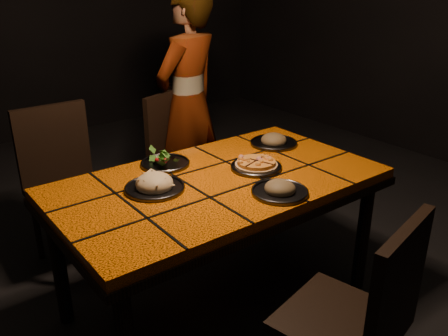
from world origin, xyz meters
TOP-DOWN VIEW (x-y plane):
  - room_shell at (0.00, 0.00)m, footprint 6.04×7.04m
  - dining_table at (0.00, 0.00)m, footprint 1.62×0.92m
  - chair_near at (-0.03, -0.92)m, footprint 0.50×0.50m
  - chair_far_left at (-0.46, 0.95)m, footprint 0.44×0.44m
  - chair_far_right at (0.38, 0.98)m, footprint 0.54×0.54m
  - diner at (0.52, 1.05)m, footprint 0.69×0.57m
  - plate_pizza at (0.23, -0.02)m, footprint 0.28×0.28m
  - plate_pasta at (-0.32, 0.08)m, footprint 0.28×0.28m
  - plate_salad at (-0.12, 0.31)m, footprint 0.26×0.26m
  - plate_mushroom_a at (0.12, -0.31)m, footprint 0.26×0.26m
  - plate_mushroom_b at (0.55, 0.20)m, footprint 0.28×0.28m

SIDE VIEW (x-z plane):
  - chair_far_right at x=0.38m, z-range 0.07..0.99m
  - chair_near at x=-0.03m, z-range 0.07..1.00m
  - chair_far_left at x=-0.46m, z-range 0.07..1.04m
  - dining_table at x=0.00m, z-range 0.30..1.05m
  - plate_pizza at x=0.23m, z-range 0.75..0.79m
  - plate_mushroom_a at x=0.12m, z-range 0.73..0.82m
  - plate_mushroom_b at x=0.55m, z-range 0.73..0.82m
  - plate_pasta at x=-0.32m, z-range 0.73..0.82m
  - plate_salad at x=-0.12m, z-range 0.74..0.81m
  - diner at x=0.52m, z-range 0.00..1.63m
  - room_shell at x=0.00m, z-range -0.04..3.04m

